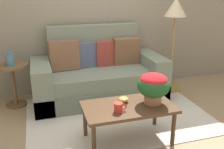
# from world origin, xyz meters

# --- Properties ---
(ground_plane) EXTENTS (14.00, 14.00, 0.00)m
(ground_plane) POSITION_xyz_m (0.00, 0.00, 0.00)
(ground_plane) COLOR #997A56
(wall_back) EXTENTS (6.40, 0.12, 2.62)m
(wall_back) POSITION_xyz_m (0.00, 1.27, 1.31)
(wall_back) COLOR gray
(wall_back) RESTS_ON ground
(area_rug) EXTENTS (2.33, 1.64, 0.01)m
(area_rug) POSITION_xyz_m (0.00, 0.17, 0.01)
(area_rug) COLOR beige
(area_rug) RESTS_ON ground
(couch) EXTENTS (1.91, 0.86, 1.07)m
(couch) POSITION_xyz_m (-0.10, 0.80, 0.33)
(couch) COLOR #626B59
(couch) RESTS_ON ground
(coffee_table) EXTENTS (0.97, 0.54, 0.43)m
(coffee_table) POSITION_xyz_m (-0.07, -0.42, 0.38)
(coffee_table) COLOR #442D1B
(coffee_table) RESTS_ON ground
(side_table) EXTENTS (0.44, 0.44, 0.61)m
(side_table) POSITION_xyz_m (-1.31, 0.88, 0.42)
(side_table) COLOR brown
(side_table) RESTS_ON ground
(floor_lamp) EXTENTS (0.36, 0.36, 1.46)m
(floor_lamp) POSITION_xyz_m (1.10, 0.78, 1.17)
(floor_lamp) COLOR olive
(floor_lamp) RESTS_ON ground
(potted_plant) EXTENTS (0.35, 0.35, 0.34)m
(potted_plant) POSITION_xyz_m (0.20, -0.44, 0.63)
(potted_plant) COLOR #A36B4C
(potted_plant) RESTS_ON coffee_table
(coffee_mug) EXTENTS (0.13, 0.09, 0.10)m
(coffee_mug) POSITION_xyz_m (-0.22, -0.52, 0.47)
(coffee_mug) COLOR red
(coffee_mug) RESTS_ON coffee_table
(snack_bowl) EXTENTS (0.11, 0.11, 0.06)m
(snack_bowl) POSITION_xyz_m (-0.10, -0.32, 0.46)
(snack_bowl) COLOR gold
(snack_bowl) RESTS_ON coffee_table
(table_vase) EXTENTS (0.12, 0.12, 0.20)m
(table_vase) POSITION_xyz_m (-1.31, 0.87, 0.69)
(table_vase) COLOR slate
(table_vase) RESTS_ON side_table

